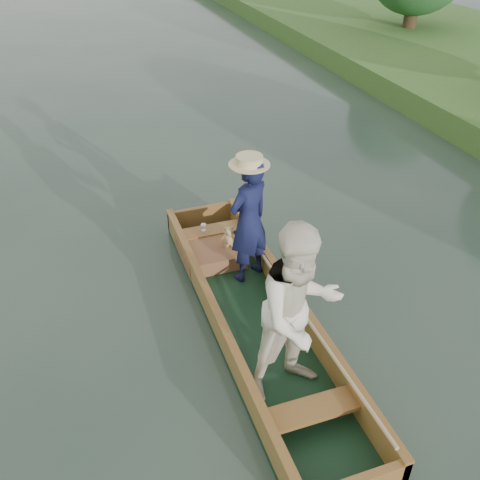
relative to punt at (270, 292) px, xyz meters
name	(u,v)px	position (x,y,z in m)	size (l,w,h in m)	color
ground	(256,327)	(-0.06, 0.29, -0.79)	(120.00, 120.00, 0.00)	#283D30
punt	(270,292)	(0.00, 0.00, 0.00)	(1.19, 5.00, 2.14)	black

